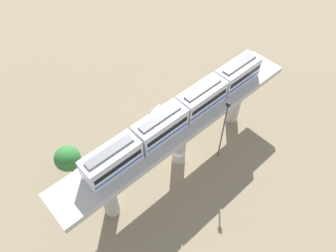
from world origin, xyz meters
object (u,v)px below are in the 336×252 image
at_px(parked_car_yellow, 189,104).
at_px(signal_post, 223,129).
at_px(train, 182,111).
at_px(parked_car_white, 159,115).
at_px(tree_near_viaduct, 68,159).

relative_size(parked_car_yellow, signal_post, 0.39).
height_order(train, signal_post, train).
bearing_deg(parked_car_yellow, train, 131.59).
bearing_deg(parked_car_yellow, signal_post, 162.90).
distance_m(parked_car_white, signal_post, 12.59).
bearing_deg(train, parked_car_yellow, -52.16).
xyz_separation_m(train, signal_post, (-3.40, -4.41, -3.98)).
distance_m(train, parked_car_white, 12.57).
relative_size(parked_car_yellow, parked_car_white, 0.99).
distance_m(train, parked_car_yellow, 13.88).
height_order(parked_car_white, signal_post, signal_post).
bearing_deg(tree_near_viaduct, train, -124.30).
xyz_separation_m(parked_car_yellow, signal_post, (-9.69, 3.69, 5.37)).
xyz_separation_m(train, parked_car_white, (7.89, -2.90, -9.35)).
relative_size(parked_car_white, tree_near_viaduct, 0.89).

